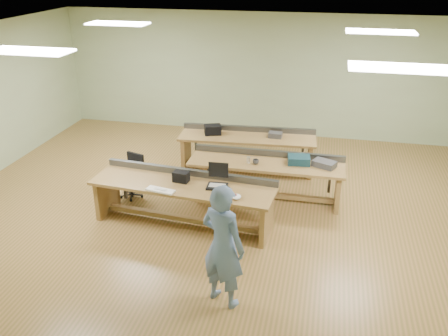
{
  "coord_description": "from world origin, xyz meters",
  "views": [
    {
      "loc": [
        1.68,
        -7.53,
        4.22
      ],
      "look_at": [
        0.13,
        -0.6,
        1.01
      ],
      "focal_mm": 38.0,
      "sensor_mm": 36.0,
      "label": 1
    }
  ],
  "objects_px": {
    "mug": "(256,162)",
    "drinks_can": "(248,160)",
    "task_chair": "(132,181)",
    "parts_bin_teal": "(299,160)",
    "workbench_front": "(184,193)",
    "parts_bin_grey": "(324,164)",
    "camera_bag": "(181,177)",
    "workbench_mid": "(266,171)",
    "workbench_back": "(247,145)",
    "laptop_base": "(217,187)",
    "person": "(223,246)"
  },
  "relations": [
    {
      "from": "mug",
      "to": "drinks_can",
      "type": "height_order",
      "value": "drinks_can"
    },
    {
      "from": "task_chair",
      "to": "parts_bin_teal",
      "type": "relative_size",
      "value": 2.09
    },
    {
      "from": "workbench_front",
      "to": "parts_bin_grey",
      "type": "relative_size",
      "value": 7.95
    },
    {
      "from": "workbench_front",
      "to": "camera_bag",
      "type": "xyz_separation_m",
      "value": [
        -0.05,
        0.06,
        0.28
      ]
    },
    {
      "from": "mug",
      "to": "task_chair",
      "type": "bearing_deg",
      "value": -172.4
    },
    {
      "from": "parts_bin_teal",
      "to": "parts_bin_grey",
      "type": "height_order",
      "value": "parts_bin_teal"
    },
    {
      "from": "workbench_mid",
      "to": "parts_bin_teal",
      "type": "xyz_separation_m",
      "value": [
        0.58,
        0.06,
        0.26
      ]
    },
    {
      "from": "camera_bag",
      "to": "drinks_can",
      "type": "distance_m",
      "value": 1.39
    },
    {
      "from": "parts_bin_grey",
      "to": "workbench_back",
      "type": "bearing_deg",
      "value": 142.36
    },
    {
      "from": "workbench_mid",
      "to": "parts_bin_teal",
      "type": "relative_size",
      "value": 7.17
    },
    {
      "from": "workbench_mid",
      "to": "laptop_base",
      "type": "distance_m",
      "value": 1.39
    },
    {
      "from": "camera_bag",
      "to": "parts_bin_grey",
      "type": "height_order",
      "value": "camera_bag"
    },
    {
      "from": "parts_bin_teal",
      "to": "workbench_back",
      "type": "bearing_deg",
      "value": 133.92
    },
    {
      "from": "workbench_mid",
      "to": "task_chair",
      "type": "bearing_deg",
      "value": -170.06
    },
    {
      "from": "parts_bin_teal",
      "to": "mug",
      "type": "xyz_separation_m",
      "value": [
        -0.76,
        -0.2,
        -0.03
      ]
    },
    {
      "from": "workbench_front",
      "to": "workbench_back",
      "type": "height_order",
      "value": "same"
    },
    {
      "from": "workbench_back",
      "to": "laptop_base",
      "type": "xyz_separation_m",
      "value": [
        -0.06,
        -2.48,
        0.21
      ]
    },
    {
      "from": "workbench_front",
      "to": "parts_bin_grey",
      "type": "bearing_deg",
      "value": 32.72
    },
    {
      "from": "mug",
      "to": "drinks_can",
      "type": "relative_size",
      "value": 0.94
    },
    {
      "from": "mug",
      "to": "parts_bin_grey",
      "type": "bearing_deg",
      "value": 7.26
    },
    {
      "from": "camera_bag",
      "to": "parts_bin_teal",
      "type": "bearing_deg",
      "value": 39.51
    },
    {
      "from": "person",
      "to": "task_chair",
      "type": "distance_m",
      "value": 3.52
    },
    {
      "from": "camera_bag",
      "to": "workbench_front",
      "type": "bearing_deg",
      "value": -42.45
    },
    {
      "from": "workbench_back",
      "to": "mug",
      "type": "relative_size",
      "value": 25.7
    },
    {
      "from": "drinks_can",
      "to": "mug",
      "type": "bearing_deg",
      "value": -7.05
    },
    {
      "from": "workbench_front",
      "to": "workbench_back",
      "type": "bearing_deg",
      "value": 79.87
    },
    {
      "from": "workbench_back",
      "to": "parts_bin_grey",
      "type": "bearing_deg",
      "value": -41.7
    },
    {
      "from": "workbench_mid",
      "to": "parts_bin_grey",
      "type": "bearing_deg",
      "value": 0.53
    },
    {
      "from": "person",
      "to": "mug",
      "type": "xyz_separation_m",
      "value": [
        -0.04,
        2.87,
        -0.06
      ]
    },
    {
      "from": "parts_bin_grey",
      "to": "parts_bin_teal",
      "type": "bearing_deg",
      "value": 174.7
    },
    {
      "from": "laptop_base",
      "to": "camera_bag",
      "type": "xyz_separation_m",
      "value": [
        -0.64,
        0.09,
        0.07
      ]
    },
    {
      "from": "workbench_front",
      "to": "camera_bag",
      "type": "distance_m",
      "value": 0.29
    },
    {
      "from": "workbench_back",
      "to": "task_chair",
      "type": "height_order",
      "value": "workbench_back"
    },
    {
      "from": "workbench_mid",
      "to": "person",
      "type": "bearing_deg",
      "value": -92.85
    },
    {
      "from": "person",
      "to": "workbench_mid",
      "type": "bearing_deg",
      "value": -68.74
    },
    {
      "from": "camera_bag",
      "to": "person",
      "type": "bearing_deg",
      "value": -51.73
    },
    {
      "from": "workbench_front",
      "to": "mug",
      "type": "height_order",
      "value": "workbench_front"
    },
    {
      "from": "person",
      "to": "camera_bag",
      "type": "distance_m",
      "value": 2.2
    },
    {
      "from": "person",
      "to": "drinks_can",
      "type": "height_order",
      "value": "person"
    },
    {
      "from": "workbench_front",
      "to": "laptop_base",
      "type": "distance_m",
      "value": 0.62
    },
    {
      "from": "workbench_mid",
      "to": "camera_bag",
      "type": "height_order",
      "value": "camera_bag"
    },
    {
      "from": "person",
      "to": "task_chair",
      "type": "xyz_separation_m",
      "value": [
        -2.34,
        2.57,
        -0.56
      ]
    },
    {
      "from": "task_chair",
      "to": "drinks_can",
      "type": "height_order",
      "value": "drinks_can"
    },
    {
      "from": "camera_bag",
      "to": "mug",
      "type": "distance_m",
      "value": 1.48
    },
    {
      "from": "person",
      "to": "laptop_base",
      "type": "xyz_separation_m",
      "value": [
        -0.5,
        1.8,
        -0.09
      ]
    },
    {
      "from": "camera_bag",
      "to": "parts_bin_grey",
      "type": "relative_size",
      "value": 0.65
    },
    {
      "from": "laptop_base",
      "to": "parts_bin_teal",
      "type": "distance_m",
      "value": 1.77
    },
    {
      "from": "parts_bin_grey",
      "to": "mug",
      "type": "distance_m",
      "value": 1.22
    },
    {
      "from": "laptop_base",
      "to": "camera_bag",
      "type": "bearing_deg",
      "value": 169.18
    },
    {
      "from": "task_chair",
      "to": "workbench_front",
      "type": "bearing_deg",
      "value": -12.7
    }
  ]
}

